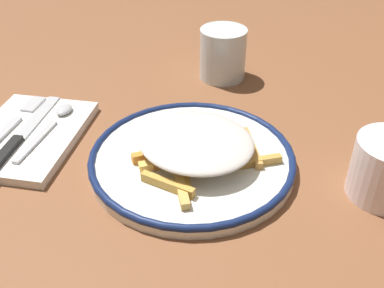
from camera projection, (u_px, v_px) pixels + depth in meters
name	position (u px, v px, depth m)	size (l,w,h in m)	color
ground_plane	(192.00, 165.00, 0.62)	(2.60, 2.60, 0.00)	brown
plate	(192.00, 159.00, 0.62)	(0.28, 0.28, 0.02)	white
fries_heap	(195.00, 144.00, 0.60)	(0.21, 0.20, 0.04)	#F4BC5D
napkin	(25.00, 138.00, 0.66)	(0.15, 0.20, 0.01)	white
fork	(11.00, 125.00, 0.67)	(0.02, 0.18, 0.00)	silver
knife	(18.00, 139.00, 0.64)	(0.03, 0.21, 0.01)	black
spoon	(54.00, 121.00, 0.68)	(0.02, 0.15, 0.01)	silver
water_glass	(223.00, 54.00, 0.81)	(0.08, 0.08, 0.09)	silver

